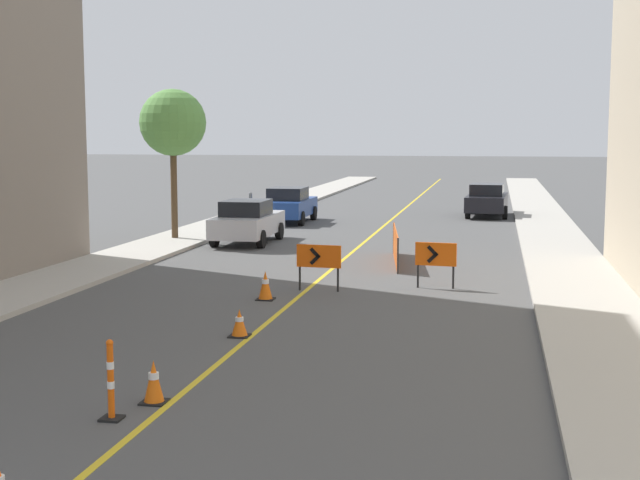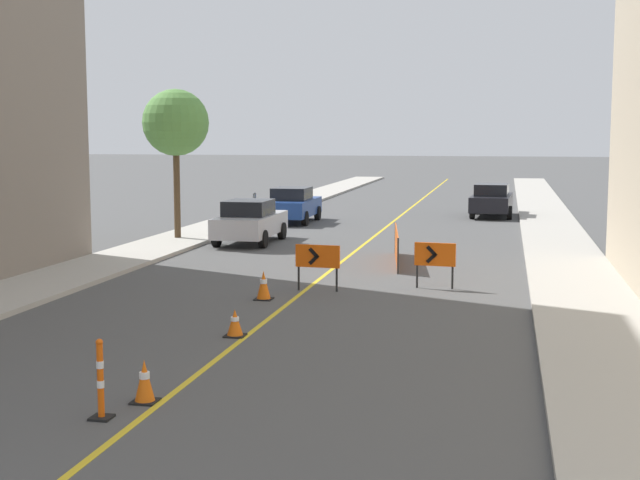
{
  "view_description": "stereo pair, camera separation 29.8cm",
  "coord_description": "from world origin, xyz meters",
  "px_view_note": "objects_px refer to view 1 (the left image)",
  "views": [
    {
      "loc": [
        4.7,
        -4.27,
        4.03
      ],
      "look_at": [
        -0.14,
        20.28,
        1.0
      ],
      "focal_mm": 50.0,
      "sensor_mm": 36.0,
      "label": 1
    },
    {
      "loc": [
        4.99,
        -4.21,
        4.03
      ],
      "look_at": [
        -0.14,
        20.28,
        1.0
      ],
      "focal_mm": 50.0,
      "sensor_mm": 36.0,
      "label": 2
    }
  ],
  "objects_px": {
    "delineator_post_front": "(111,385)",
    "parked_car_curb_mid": "(289,205)",
    "arrow_barricade_primary": "(319,258)",
    "parked_car_curb_far": "(487,200)",
    "street_tree_left_near": "(173,123)",
    "arrow_barricade_secondary": "(436,256)",
    "traffic_cone_second": "(154,382)",
    "parked_car_curb_near": "(247,221)",
    "parking_meter_far_curb": "(251,201)",
    "traffic_cone_third": "(239,323)",
    "traffic_cone_fourth": "(265,286)"
  },
  "relations": [
    {
      "from": "traffic_cone_second",
      "to": "traffic_cone_third",
      "type": "height_order",
      "value": "traffic_cone_second"
    },
    {
      "from": "arrow_barricade_secondary",
      "to": "arrow_barricade_primary",
      "type": "bearing_deg",
      "value": -155.87
    },
    {
      "from": "traffic_cone_third",
      "to": "traffic_cone_fourth",
      "type": "bearing_deg",
      "value": 97.12
    },
    {
      "from": "traffic_cone_second",
      "to": "arrow_barricade_primary",
      "type": "height_order",
      "value": "arrow_barricade_primary"
    },
    {
      "from": "parking_meter_far_curb",
      "to": "street_tree_left_near",
      "type": "distance_m",
      "value": 7.69
    },
    {
      "from": "parked_car_curb_far",
      "to": "parking_meter_far_curb",
      "type": "relative_size",
      "value": 3.49
    },
    {
      "from": "parked_car_curb_mid",
      "to": "parked_car_curb_far",
      "type": "xyz_separation_m",
      "value": [
        8.7,
        4.63,
        0.0
      ]
    },
    {
      "from": "traffic_cone_third",
      "to": "parked_car_curb_mid",
      "type": "relative_size",
      "value": 0.13
    },
    {
      "from": "traffic_cone_fourth",
      "to": "arrow_barricade_primary",
      "type": "relative_size",
      "value": 0.59
    },
    {
      "from": "traffic_cone_third",
      "to": "parked_car_curb_mid",
      "type": "bearing_deg",
      "value": 100.65
    },
    {
      "from": "delineator_post_front",
      "to": "parked_car_curb_mid",
      "type": "xyz_separation_m",
      "value": [
        -3.84,
        27.44,
        0.3
      ]
    },
    {
      "from": "delineator_post_front",
      "to": "parked_car_curb_far",
      "type": "relative_size",
      "value": 0.26
    },
    {
      "from": "arrow_barricade_secondary",
      "to": "street_tree_left_near",
      "type": "height_order",
      "value": "street_tree_left_near"
    },
    {
      "from": "traffic_cone_second",
      "to": "parked_car_curb_mid",
      "type": "relative_size",
      "value": 0.15
    },
    {
      "from": "traffic_cone_third",
      "to": "arrow_barricade_primary",
      "type": "height_order",
      "value": "arrow_barricade_primary"
    },
    {
      "from": "arrow_barricade_secondary",
      "to": "street_tree_left_near",
      "type": "xyz_separation_m",
      "value": [
        -10.23,
        8.33,
        3.52
      ]
    },
    {
      "from": "parked_car_curb_mid",
      "to": "parking_meter_far_curb",
      "type": "bearing_deg",
      "value": -159.15
    },
    {
      "from": "street_tree_left_near",
      "to": "delineator_post_front",
      "type": "bearing_deg",
      "value": -72.07
    },
    {
      "from": "traffic_cone_third",
      "to": "delineator_post_front",
      "type": "height_order",
      "value": "delineator_post_front"
    },
    {
      "from": "street_tree_left_near",
      "to": "traffic_cone_third",
      "type": "bearing_deg",
      "value": -65.16
    },
    {
      "from": "arrow_barricade_secondary",
      "to": "street_tree_left_near",
      "type": "distance_m",
      "value": 13.65
    },
    {
      "from": "traffic_cone_fourth",
      "to": "arrow_barricade_secondary",
      "type": "xyz_separation_m",
      "value": [
        3.93,
        2.42,
        0.49
      ]
    },
    {
      "from": "traffic_cone_second",
      "to": "arrow_barricade_primary",
      "type": "distance_m",
      "value": 9.82
    },
    {
      "from": "traffic_cone_fourth",
      "to": "street_tree_left_near",
      "type": "xyz_separation_m",
      "value": [
        -6.3,
        10.75,
        4.01
      ]
    },
    {
      "from": "arrow_barricade_primary",
      "to": "parked_car_curb_mid",
      "type": "height_order",
      "value": "parked_car_curb_mid"
    },
    {
      "from": "traffic_cone_third",
      "to": "street_tree_left_near",
      "type": "height_order",
      "value": "street_tree_left_near"
    },
    {
      "from": "delineator_post_front",
      "to": "parking_meter_far_curb",
      "type": "xyz_separation_m",
      "value": [
        -5.44,
        26.82,
        0.52
      ]
    },
    {
      "from": "arrow_barricade_primary",
      "to": "traffic_cone_third",
      "type": "bearing_deg",
      "value": -90.92
    },
    {
      "from": "traffic_cone_second",
      "to": "parked_car_curb_near",
      "type": "distance_m",
      "value": 19.38
    },
    {
      "from": "parked_car_curb_far",
      "to": "street_tree_left_near",
      "type": "height_order",
      "value": "street_tree_left_near"
    },
    {
      "from": "arrow_barricade_primary",
      "to": "parked_car_curb_far",
      "type": "xyz_separation_m",
      "value": [
        3.99,
        21.42,
        -0.05
      ]
    },
    {
      "from": "traffic_cone_third",
      "to": "parked_car_curb_far",
      "type": "height_order",
      "value": "parked_car_curb_far"
    },
    {
      "from": "arrow_barricade_secondary",
      "to": "parking_meter_far_curb",
      "type": "distance_m",
      "value": 17.76
    },
    {
      "from": "traffic_cone_second",
      "to": "traffic_cone_third",
      "type": "distance_m",
      "value": 4.45
    },
    {
      "from": "traffic_cone_fourth",
      "to": "parking_meter_far_curb",
      "type": "distance_m",
      "value": 18.39
    },
    {
      "from": "traffic_cone_fourth",
      "to": "parked_car_curb_mid",
      "type": "relative_size",
      "value": 0.16
    },
    {
      "from": "delineator_post_front",
      "to": "parked_car_curb_near",
      "type": "height_order",
      "value": "parked_car_curb_near"
    },
    {
      "from": "parked_car_curb_near",
      "to": "parking_meter_far_curb",
      "type": "distance_m",
      "value": 7.22
    },
    {
      "from": "parked_car_curb_far",
      "to": "street_tree_left_near",
      "type": "distance_m",
      "value": 16.95
    },
    {
      "from": "delineator_post_front",
      "to": "parked_car_curb_mid",
      "type": "bearing_deg",
      "value": 97.97
    },
    {
      "from": "parking_meter_far_curb",
      "to": "traffic_cone_fourth",
      "type": "bearing_deg",
      "value": -73.32
    },
    {
      "from": "delineator_post_front",
      "to": "arrow_barricade_secondary",
      "type": "bearing_deg",
      "value": 72.05
    },
    {
      "from": "traffic_cone_fourth",
      "to": "traffic_cone_third",
      "type": "bearing_deg",
      "value": -82.88
    },
    {
      "from": "parked_car_curb_far",
      "to": "traffic_cone_third",
      "type": "bearing_deg",
      "value": -96.49
    },
    {
      "from": "traffic_cone_fourth",
      "to": "delineator_post_front",
      "type": "xyz_separation_m",
      "value": [
        0.16,
        -9.21,
        0.15
      ]
    },
    {
      "from": "traffic_cone_fourth",
      "to": "parked_car_curb_near",
      "type": "height_order",
      "value": "parked_car_curb_near"
    },
    {
      "from": "traffic_cone_fourth",
      "to": "parked_car_curb_near",
      "type": "relative_size",
      "value": 0.16
    },
    {
      "from": "arrow_barricade_secondary",
      "to": "parking_meter_far_curb",
      "type": "bearing_deg",
      "value": 126.65
    },
    {
      "from": "parked_car_curb_near",
      "to": "traffic_cone_fourth",
      "type": "bearing_deg",
      "value": -72.4
    },
    {
      "from": "parked_car_curb_far",
      "to": "parked_car_curb_mid",
      "type": "bearing_deg",
      "value": -148.86
    }
  ]
}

